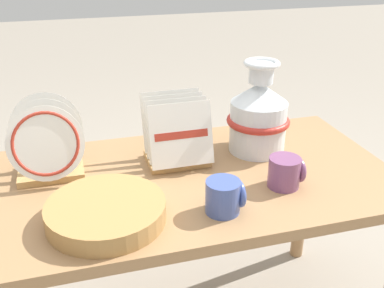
{
  "coord_description": "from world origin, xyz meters",
  "views": [
    {
      "loc": [
        -0.33,
        -1.18,
        1.36
      ],
      "look_at": [
        0.0,
        0.0,
        0.78
      ],
      "focal_mm": 42.0,
      "sensor_mm": 36.0,
      "label": 1
    }
  ],
  "objects_px": {
    "dish_rack_round_plates": "(48,148)",
    "dish_rack_square_plates": "(177,139)",
    "mug_cobalt_glaze": "(225,196)",
    "ceramic_vase": "(258,115)",
    "mug_plum_glaze": "(286,172)",
    "wicker_charger_stack": "(106,212)"
  },
  "relations": [
    {
      "from": "wicker_charger_stack",
      "to": "mug_cobalt_glaze",
      "type": "bearing_deg",
      "value": -7.74
    },
    {
      "from": "dish_rack_square_plates",
      "to": "wicker_charger_stack",
      "type": "xyz_separation_m",
      "value": [
        -0.26,
        -0.28,
        -0.06
      ]
    },
    {
      "from": "ceramic_vase",
      "to": "dish_rack_round_plates",
      "type": "xyz_separation_m",
      "value": [
        -0.69,
        0.0,
        -0.04
      ]
    },
    {
      "from": "mug_cobalt_glaze",
      "to": "mug_plum_glaze",
      "type": "distance_m",
      "value": 0.23
    },
    {
      "from": "ceramic_vase",
      "to": "mug_cobalt_glaze",
      "type": "relative_size",
      "value": 3.07
    },
    {
      "from": "dish_rack_round_plates",
      "to": "wicker_charger_stack",
      "type": "relative_size",
      "value": 0.76
    },
    {
      "from": "ceramic_vase",
      "to": "dish_rack_round_plates",
      "type": "bearing_deg",
      "value": 179.83
    },
    {
      "from": "dish_rack_round_plates",
      "to": "mug_plum_glaze",
      "type": "distance_m",
      "value": 0.72
    },
    {
      "from": "dish_rack_square_plates",
      "to": "mug_cobalt_glaze",
      "type": "bearing_deg",
      "value": -80.66
    },
    {
      "from": "ceramic_vase",
      "to": "dish_rack_round_plates",
      "type": "height_order",
      "value": "ceramic_vase"
    },
    {
      "from": "dish_rack_round_plates",
      "to": "wicker_charger_stack",
      "type": "bearing_deg",
      "value": -64.21
    },
    {
      "from": "ceramic_vase",
      "to": "mug_plum_glaze",
      "type": "distance_m",
      "value": 0.27
    },
    {
      "from": "wicker_charger_stack",
      "to": "mug_cobalt_glaze",
      "type": "height_order",
      "value": "mug_cobalt_glaze"
    },
    {
      "from": "dish_rack_round_plates",
      "to": "mug_cobalt_glaze",
      "type": "relative_size",
      "value": 2.33
    },
    {
      "from": "dish_rack_round_plates",
      "to": "dish_rack_square_plates",
      "type": "bearing_deg",
      "value": -1.65
    },
    {
      "from": "mug_cobalt_glaze",
      "to": "wicker_charger_stack",
      "type": "bearing_deg",
      "value": 172.26
    },
    {
      "from": "dish_rack_round_plates",
      "to": "dish_rack_square_plates",
      "type": "relative_size",
      "value": 1.1
    },
    {
      "from": "mug_cobalt_glaze",
      "to": "dish_rack_square_plates",
      "type": "bearing_deg",
      "value": 99.34
    },
    {
      "from": "dish_rack_round_plates",
      "to": "mug_cobalt_glaze",
      "type": "height_order",
      "value": "dish_rack_round_plates"
    },
    {
      "from": "wicker_charger_stack",
      "to": "mug_plum_glaze",
      "type": "relative_size",
      "value": 3.05
    },
    {
      "from": "ceramic_vase",
      "to": "mug_cobalt_glaze",
      "type": "height_order",
      "value": "ceramic_vase"
    },
    {
      "from": "mug_cobalt_glaze",
      "to": "mug_plum_glaze",
      "type": "height_order",
      "value": "same"
    }
  ]
}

